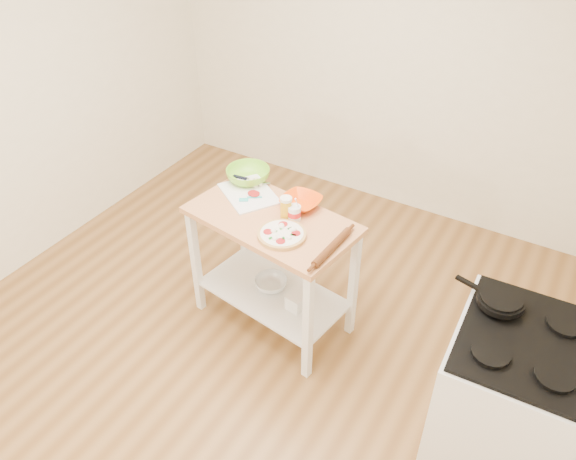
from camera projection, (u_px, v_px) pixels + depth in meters
The scene contains 15 objects.
room_shell at pixel (224, 182), 3.01m from camera, with size 4.04×4.54×2.74m.
prep_island at pixel (272, 249), 3.68m from camera, with size 1.15×0.74×0.90m.
gas_stove at pixel (506, 400), 2.94m from camera, with size 0.68×0.78×1.11m.
skillet at pixel (499, 300), 2.82m from camera, with size 0.37×0.24×0.03m.
pizza at pixel (282, 234), 3.36m from camera, with size 0.30×0.30×0.05m.
cutting_board at pixel (250, 193), 3.73m from camera, with size 0.50×0.47×0.04m.
spatula at pixel (249, 198), 3.67m from camera, with size 0.12×0.12×0.01m.
knife at pixel (246, 179), 3.86m from camera, with size 0.27×0.07×0.01m.
orange_bowl at pixel (301, 202), 3.61m from camera, with size 0.25×0.25×0.06m, color #FF5007.
green_bowl at pixel (248, 175), 3.84m from camera, with size 0.30×0.30×0.09m, color #7DCD2B.
beer_pint at pixel (286, 208), 3.47m from camera, with size 0.08×0.08×0.15m.
yogurt_tub at pixel (294, 213), 3.47m from camera, with size 0.08×0.08×0.18m.
rolling_pin at pixel (332, 247), 3.25m from camera, with size 0.04×0.04×0.39m, color #5E3015.
shelf_glass_bowl at pixel (271, 283), 3.93m from camera, with size 0.23×0.23×0.07m, color silver.
shelf_bin at pixel (296, 302), 3.75m from camera, with size 0.11×0.11×0.11m, color white.
Camera 1 is at (1.61, -2.03, 2.96)m, focal length 35.00 mm.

